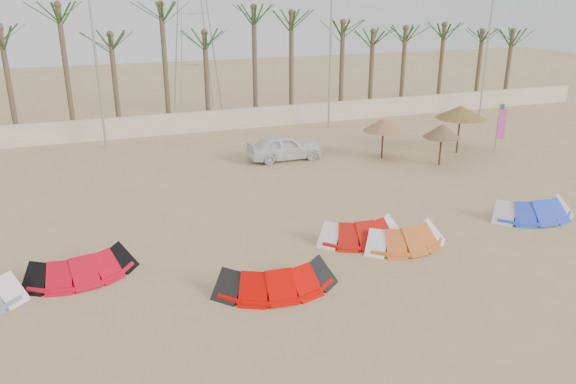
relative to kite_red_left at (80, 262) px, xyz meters
name	(u,v)px	position (x,y,z in m)	size (l,w,h in m)	color
ground	(358,298)	(7.63, -4.39, -0.42)	(120.00, 120.00, 0.00)	tan
boundary_wall	(201,122)	(7.63, 17.61, 0.23)	(60.00, 0.30, 1.30)	beige
palm_line	(202,26)	(8.30, 19.11, 6.03)	(52.00, 4.00, 7.70)	brown
lamp_b	(95,45)	(1.67, 15.61, 5.35)	(1.25, 0.14, 11.00)	#A5A8AD
lamp_c	(331,38)	(15.67, 15.61, 5.35)	(1.25, 0.14, 11.00)	#A5A8AD
lamp_d	(489,33)	(27.67, 15.61, 5.35)	(1.25, 0.14, 11.00)	#A5A8AD
pylon	(198,112)	(8.63, 23.61, -0.42)	(3.00, 3.00, 14.00)	#A5A8AD
kite_red_left	(80,262)	(0.00, 0.00, 0.00)	(3.59, 2.09, 0.90)	red
kite_red_mid	(273,273)	(5.49, -2.82, 0.00)	(3.75, 1.76, 0.90)	#D90500
kite_red_right	(358,228)	(9.54, -0.59, 0.00)	(3.26, 1.70, 0.90)	red
kite_orange	(402,234)	(10.78, -1.59, 0.00)	(3.17, 1.64, 0.90)	#D76024
kite_blue	(529,206)	(16.96, -1.01, 0.00)	(3.57, 1.80, 0.90)	blue
parasol_left	(383,125)	(15.48, 8.28, 1.43)	(2.17, 2.17, 2.20)	#4C331E
parasol_mid	(442,131)	(17.68, 6.15, 1.40)	(1.92, 1.92, 2.17)	#4C331E
parasol_right	(461,112)	(19.95, 7.78, 1.88)	(2.73, 2.73, 2.66)	#4C331E
flag_pink	(501,126)	(22.13, 7.06, 1.10)	(0.45, 0.11, 2.57)	#A5A8AD
flag_green	(500,122)	(22.45, 7.48, 1.22)	(0.44, 0.13, 2.76)	#A5A8AD
car	(284,147)	(10.48, 9.91, 0.26)	(1.61, 3.99, 1.36)	white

